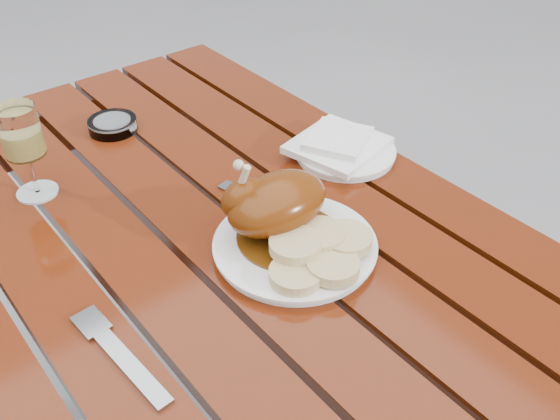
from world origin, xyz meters
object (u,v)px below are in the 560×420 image
object	(u,v)px
table	(213,378)
ashtray	(113,125)
dinner_plate	(295,246)
wine_glass	(26,152)
side_plate	(345,152)

from	to	relation	value
table	ashtray	xyz separation A→B (m)	(0.03, 0.35, 0.39)
table	dinner_plate	bearing A→B (deg)	-60.55
wine_glass	side_plate	size ratio (longest dim) A/B	0.87
dinner_plate	ashtray	xyz separation A→B (m)	(-0.05, 0.49, 0.00)
dinner_plate	wine_glass	world-z (taller)	wine_glass
side_plate	ashtray	size ratio (longest dim) A/B	1.97
dinner_plate	wine_glass	size ratio (longest dim) A/B	1.52
dinner_plate	ashtray	world-z (taller)	ashtray
table	wine_glass	bearing A→B (deg)	123.90
wine_glass	side_plate	bearing A→B (deg)	-26.21
ashtray	table	bearing A→B (deg)	-95.44
ashtray	dinner_plate	bearing A→B (deg)	-84.66
wine_glass	side_plate	xyz separation A→B (m)	(0.48, -0.24, -0.07)
table	wine_glass	xyz separation A→B (m)	(-0.16, 0.24, 0.45)
table	side_plate	world-z (taller)	side_plate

